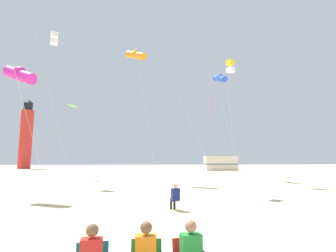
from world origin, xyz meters
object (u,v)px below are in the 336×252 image
object	(u,v)px
kite_box_gold	(230,66)
kite_tube_magenta	(20,74)
lighthouse_distant	(26,136)
rv_van_cream	(221,163)
kite_box_white	(54,39)
kite_tube_orange	(136,55)
kite_tube_blue	(220,78)
kite_diamond_rainbow	(211,101)
kite_flyer_standing	(175,196)
kite_diamond_lime	(73,109)

from	to	relation	value
kite_box_gold	kite_tube_magenta	world-z (taller)	kite_box_gold
lighthouse_distant	rv_van_cream	bearing A→B (deg)	-16.86
kite_box_white	kite_tube_orange	xyz separation A→B (m)	(7.63, 1.06, -0.88)
kite_tube_blue	kite_diamond_rainbow	xyz separation A→B (m)	(-4.33, -12.25, -5.63)
kite_box_gold	lighthouse_distant	size ratio (longest dim) A/B	0.68
kite_box_white	kite_tube_magenta	bearing A→B (deg)	-82.53
kite_tube_magenta	kite_tube_blue	bearing A→B (deg)	37.09
kite_flyer_standing	kite_diamond_lime	distance (m)	22.07
kite_tube_blue	kite_tube_orange	size ratio (longest dim) A/B	0.92
kite_box_gold	lighthouse_distant	bearing A→B (deg)	131.72
kite_diamond_lime	kite_tube_orange	distance (m)	10.03
kite_box_white	rv_van_cream	bearing A→B (deg)	48.52
kite_flyer_standing	kite_box_white	world-z (taller)	kite_box_white
kite_tube_orange	kite_diamond_rainbow	size ratio (longest dim) A/B	2.11
kite_box_gold	kite_diamond_rainbow	distance (m)	9.03
kite_box_white	kite_box_gold	bearing A→B (deg)	-4.32
kite_box_gold	kite_diamond_lime	bearing A→B (deg)	155.86
kite_tube_blue	kite_tube_orange	xyz separation A→B (m)	(-9.59, -3.33, 1.10)
kite_tube_blue	kite_box_white	size ratio (longest dim) A/B	0.87
kite_tube_magenta	kite_diamond_lime	distance (m)	13.94
kite_box_white	lighthouse_distant	distance (m)	44.97
kite_diamond_rainbow	rv_van_cream	xyz separation A→B (m)	(10.65, 34.49, -4.52)
lighthouse_distant	kite_flyer_standing	bearing A→B (deg)	-59.98
kite_box_gold	kite_tube_orange	distance (m)	9.41
kite_flyer_standing	lighthouse_distant	distance (m)	60.67
kite_tube_orange	kite_diamond_rainbow	bearing A→B (deg)	-59.48
kite_diamond_lime	kite_tube_orange	world-z (taller)	kite_tube_orange
kite_flyer_standing	lighthouse_distant	world-z (taller)	lighthouse_distant
kite_tube_magenta	lighthouse_distant	size ratio (longest dim) A/B	0.48
kite_box_white	rv_van_cream	size ratio (longest dim) A/B	2.17
kite_flyer_standing	kite_tube_blue	distance (m)	21.19
kite_flyer_standing	kite_box_white	bearing A→B (deg)	-65.35
kite_box_gold	kite_diamond_lime	distance (m)	18.07
kite_box_white	kite_diamond_lime	distance (m)	8.20
kite_tube_blue	kite_diamond_lime	bearing A→B (deg)	174.38
kite_tube_magenta	rv_van_cream	xyz separation A→B (m)	(22.51, 34.49, -5.95)
kite_box_gold	kite_tube_blue	distance (m)	5.72
kite_flyer_standing	kite_tube_orange	world-z (taller)	kite_tube_orange
kite_tube_magenta	rv_van_cream	distance (m)	41.61
kite_flyer_standing	kite_box_white	xyz separation A→B (m)	(-10.07, 12.31, 12.90)
kite_flyer_standing	kite_tube_blue	bearing A→B (deg)	-127.84
kite_tube_magenta	kite_tube_orange	distance (m)	12.29
kite_box_gold	kite_diamond_lime	size ratio (longest dim) A/B	1.34
kite_flyer_standing	kite_tube_orange	distance (m)	18.14
kite_tube_blue	kite_tube_magenta	bearing A→B (deg)	-142.91
kite_flyer_standing	kite_diamond_rainbow	xyz separation A→B (m)	(2.82, 4.44, 5.29)
kite_tube_blue	lighthouse_distant	size ratio (longest dim) A/B	0.73
kite_diamond_lime	rv_van_cream	distance (m)	31.75
kite_flyer_standing	kite_diamond_rainbow	world-z (taller)	kite_diamond_rainbow
kite_flyer_standing	kite_tube_orange	xyz separation A→B (m)	(-2.44, 13.36, 12.02)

